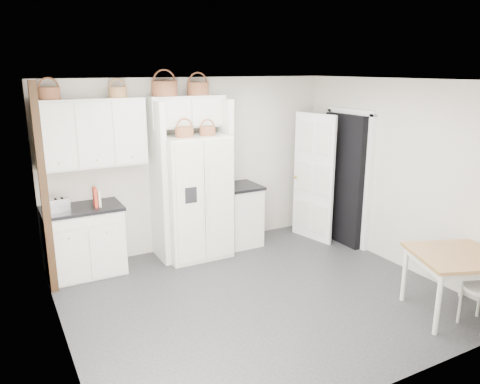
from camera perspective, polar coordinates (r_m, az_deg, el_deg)
floor at (r=5.93m, az=2.28°, el=-12.53°), size 4.50×4.50×0.00m
ceiling at (r=5.27m, az=2.58°, el=13.45°), size 4.50×4.50×0.00m
wall_back at (r=7.20m, az=-5.77°, el=3.36°), size 4.50×0.00×4.50m
wall_left at (r=4.76m, az=-21.59°, el=-3.70°), size 0.00×4.00×4.00m
wall_right at (r=6.86m, az=18.80°, el=2.05°), size 0.00×4.00×4.00m
refrigerator at (r=6.90m, az=-5.60°, el=-0.55°), size 0.93×0.75×1.81m
base_cab_left at (r=6.69m, az=-18.43°, el=-5.79°), size 0.98×0.62×0.91m
base_cab_right at (r=7.43m, az=0.00°, el=-2.90°), size 0.52×0.63×0.92m
dining_table at (r=5.89m, az=24.46°, el=-10.22°), size 1.14×1.14×0.73m
counter_left at (r=6.55m, az=-18.77°, el=-1.89°), size 1.02×0.66×0.04m
counter_right at (r=7.29m, az=0.00°, el=0.71°), size 0.57×0.67×0.04m
toaster at (r=6.41m, az=-21.16°, el=-1.48°), size 0.25×0.15×0.17m
cookbook_red at (r=6.46m, az=-17.26°, el=-0.60°), size 0.05×0.18×0.26m
cookbook_cream at (r=6.47m, az=-16.96°, el=-0.72°), size 0.06×0.15×0.22m
basket_upper_a at (r=6.40m, az=-22.23°, el=11.07°), size 0.27×0.27×0.15m
basket_upper_c at (r=6.55m, az=-14.68°, el=11.69°), size 0.24×0.24×0.14m
basket_bridge_a at (r=6.74m, az=-9.19°, el=12.33°), size 0.36×0.36×0.20m
basket_bridge_b at (r=6.92m, az=-5.14°, el=12.43°), size 0.32×0.32×0.18m
basket_fridge_a at (r=6.55m, az=-6.79°, el=7.28°), size 0.26×0.26×0.14m
basket_fridge_b at (r=6.69m, az=-3.98°, el=7.44°), size 0.23×0.23×0.12m
upper_cabinet at (r=6.51m, az=-17.64°, el=6.87°), size 1.40×0.34×0.90m
bridge_cabinet at (r=6.87m, az=-6.56°, el=9.74°), size 1.12×0.34×0.45m
fridge_panel_left at (r=6.73m, az=-9.92°, el=1.09°), size 0.08×0.60×2.30m
fridge_panel_right at (r=7.11m, az=-2.12°, el=2.04°), size 0.08×0.60×2.30m
trim_post at (r=6.06m, az=-22.78°, el=0.05°), size 0.09×0.09×2.60m
doorway_void at (r=7.55m, az=12.65°, el=1.48°), size 0.18×0.85×2.05m
door_slab at (r=7.58m, az=8.94°, el=1.71°), size 0.21×0.79×2.05m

